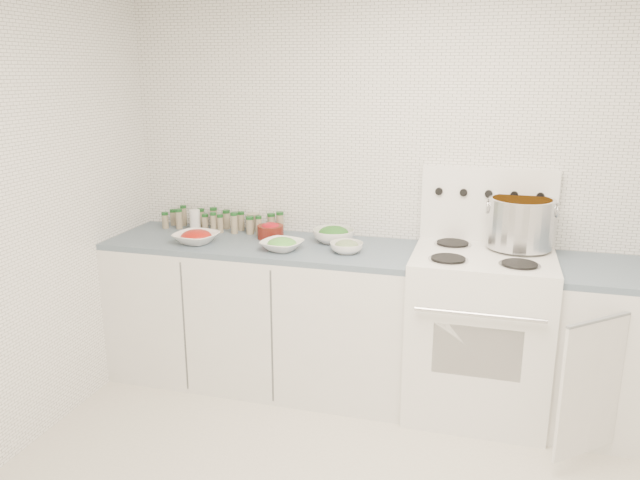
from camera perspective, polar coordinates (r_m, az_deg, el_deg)
The scene contains 13 objects.
room_walls at distance 2.28m, azimuth 2.89°, elevation 6.62°, with size 3.54×3.04×2.52m.
counter_left at distance 3.91m, azimuth -5.31°, elevation -6.58°, with size 1.85×0.62×0.90m.
stove at distance 3.66m, azimuth 14.31°, elevation -7.80°, with size 0.76×0.70×1.36m.
counter_right at distance 3.76m, azimuth 27.02°, elevation -9.17°, with size 0.89×0.89×0.90m.
stock_pot at distance 3.63m, azimuth 17.86°, elevation 1.67°, with size 0.38×0.36×0.27m.
bowl_tomato at distance 3.80m, azimuth -11.25°, elevation 0.27°, with size 0.29×0.29×0.09m.
bowl_snowpea at distance 3.59m, azimuth -3.50°, elevation -0.42°, with size 0.28×0.28×0.08m.
bowl_broccoli at distance 3.74m, azimuth 1.25°, elevation 0.50°, with size 0.32×0.32×0.10m.
bowl_zucchini at distance 3.53m, azimuth 2.45°, elevation -0.61°, with size 0.23×0.23×0.08m.
bowl_pepper at distance 3.84m, azimuth -4.55°, elevation 0.87°, with size 0.16×0.16×0.10m.
salt_canister at distance 4.11m, azimuth -11.36°, elevation 1.80°, with size 0.07×0.07×0.13m, color white.
tin_can at distance 4.04m, azimuth -6.12°, elevation 1.65°, with size 0.09×0.09×0.11m, color #B9B59C.
spice_cluster at distance 4.07m, azimuth -8.96°, elevation 1.76°, with size 0.81×0.15×0.14m.
Camera 1 is at (0.50, -2.19, 1.90)m, focal length 35.00 mm.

